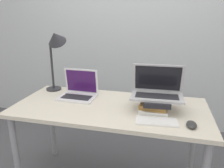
{
  "coord_description": "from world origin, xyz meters",
  "views": [
    {
      "loc": [
        0.39,
        -1.18,
        1.43
      ],
      "look_at": [
        0.02,
        0.35,
        0.93
      ],
      "focal_mm": 35.0,
      "sensor_mm": 36.0,
      "label": 1
    }
  ],
  "objects_px": {
    "desk_lamp": "(55,45)",
    "laptop_left": "(79,92)",
    "laptop_on_books": "(157,90)",
    "mouse": "(192,125)",
    "book_stack": "(155,104)",
    "wireless_keyboard": "(157,121)"
  },
  "relations": [
    {
      "from": "desk_lamp",
      "to": "laptop_left",
      "type": "bearing_deg",
      "value": -22.16
    },
    {
      "from": "laptop_left",
      "to": "laptop_on_books",
      "type": "distance_m",
      "value": 0.67
    },
    {
      "from": "laptop_left",
      "to": "desk_lamp",
      "type": "distance_m",
      "value": 0.46
    },
    {
      "from": "desk_lamp",
      "to": "laptop_on_books",
      "type": "bearing_deg",
      "value": -11.58
    },
    {
      "from": "mouse",
      "to": "desk_lamp",
      "type": "xyz_separation_m",
      "value": [
        -1.13,
        0.42,
        0.42
      ]
    },
    {
      "from": "laptop_left",
      "to": "mouse",
      "type": "relative_size",
      "value": 2.95
    },
    {
      "from": "laptop_on_books",
      "to": "desk_lamp",
      "type": "distance_m",
      "value": 0.96
    },
    {
      "from": "laptop_left",
      "to": "mouse",
      "type": "xyz_separation_m",
      "value": [
        0.89,
        -0.32,
        -0.03
      ]
    },
    {
      "from": "laptop_left",
      "to": "book_stack",
      "type": "relative_size",
      "value": 1.15
    },
    {
      "from": "book_stack",
      "to": "desk_lamp",
      "type": "xyz_separation_m",
      "value": [
        -0.89,
        0.22,
        0.38
      ]
    },
    {
      "from": "laptop_on_books",
      "to": "mouse",
      "type": "xyz_separation_m",
      "value": [
        0.23,
        -0.24,
        -0.13
      ]
    },
    {
      "from": "laptop_left",
      "to": "laptop_on_books",
      "type": "height_order",
      "value": "laptop_on_books"
    },
    {
      "from": "laptop_left",
      "to": "laptop_on_books",
      "type": "relative_size",
      "value": 0.8
    },
    {
      "from": "wireless_keyboard",
      "to": "desk_lamp",
      "type": "distance_m",
      "value": 1.09
    },
    {
      "from": "desk_lamp",
      "to": "book_stack",
      "type": "bearing_deg",
      "value": -13.85
    },
    {
      "from": "wireless_keyboard",
      "to": "mouse",
      "type": "xyz_separation_m",
      "value": [
        0.22,
        -0.01,
        0.01
      ]
    },
    {
      "from": "book_stack",
      "to": "laptop_left",
      "type": "bearing_deg",
      "value": 169.37
    },
    {
      "from": "laptop_on_books",
      "to": "desk_lamp",
      "type": "height_order",
      "value": "desk_lamp"
    },
    {
      "from": "laptop_left",
      "to": "book_stack",
      "type": "distance_m",
      "value": 0.66
    },
    {
      "from": "laptop_left",
      "to": "mouse",
      "type": "distance_m",
      "value": 0.95
    },
    {
      "from": "book_stack",
      "to": "mouse",
      "type": "distance_m",
      "value": 0.32
    },
    {
      "from": "wireless_keyboard",
      "to": "laptop_on_books",
      "type": "bearing_deg",
      "value": 93.82
    }
  ]
}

